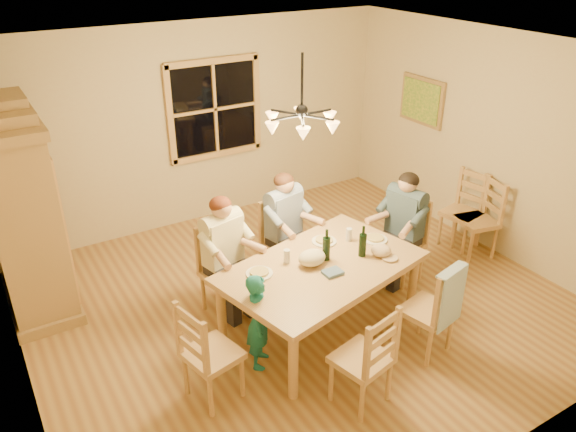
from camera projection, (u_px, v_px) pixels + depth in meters
floor at (300, 302)px, 6.20m from camera, size 5.50×5.50×0.00m
ceiling at (302, 52)px, 4.98m from camera, size 5.50×5.00×0.02m
wall_back at (201, 125)px, 7.50m from camera, size 5.50×0.02×2.70m
wall_left at (0, 267)px, 4.32m from camera, size 0.02×5.00×2.70m
wall_right at (490, 143)px, 6.86m from camera, size 0.02×5.00×2.70m
window at (215, 109)px, 7.47m from camera, size 1.30×0.06×1.30m
painting at (422, 101)px, 7.65m from camera, size 0.06×0.78×0.64m
chandelier at (302, 120)px, 5.26m from camera, size 0.77×0.68×0.71m
armoire at (23, 215)px, 5.76m from camera, size 0.66×1.40×2.30m
dining_table at (322, 273)px, 5.51m from camera, size 2.16×1.59×0.76m
chair_far_left at (226, 285)px, 5.96m from camera, size 0.52×0.51×0.99m
chair_far_right at (285, 256)px, 6.49m from camera, size 0.52×0.51×0.99m
chair_near_left at (361, 373)px, 4.78m from camera, size 0.52×0.51×0.99m
chair_near_right at (425, 323)px, 5.38m from camera, size 0.52×0.51×0.99m
chair_end_left at (213, 368)px, 4.83m from camera, size 0.51×0.52×0.99m
chair_end_right at (400, 256)px, 6.51m from camera, size 0.51×0.52×0.99m
adult_woman at (223, 241)px, 5.72m from camera, size 0.46×0.49×0.87m
adult_plaid_man at (285, 215)px, 6.25m from camera, size 0.46×0.49×0.87m
adult_slate_man at (405, 214)px, 6.26m from camera, size 0.49×0.46×0.87m
towel at (448, 297)px, 5.08m from camera, size 0.39×0.18×0.58m
wine_bottle_a at (326, 245)px, 5.48m from camera, size 0.08×0.08×0.33m
wine_bottle_b at (363, 241)px, 5.54m from camera, size 0.08×0.08×0.33m
plate_woman at (259, 274)px, 5.31m from camera, size 0.26×0.26×0.02m
plate_plaid at (324, 241)px, 5.86m from camera, size 0.26×0.26×0.02m
plate_slate at (375, 239)px, 5.89m from camera, size 0.26×0.26×0.02m
wine_glass_a at (287, 256)px, 5.47m from camera, size 0.06×0.06×0.14m
wine_glass_b at (349, 234)px, 5.87m from camera, size 0.06×0.06×0.14m
cap at (381, 250)px, 5.60m from camera, size 0.20×0.20×0.11m
napkin at (333, 272)px, 5.31m from camera, size 0.21×0.18×0.03m
cloth_bundle at (312, 258)px, 5.43m from camera, size 0.28×0.22×0.15m
child at (259, 321)px, 5.12m from camera, size 0.40×0.42×0.97m
chair_spare_front at (475, 232)px, 7.02m from camera, size 0.51×0.52×0.99m
chair_spare_back at (460, 224)px, 7.21m from camera, size 0.50×0.51×0.99m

